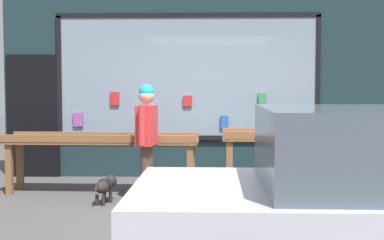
# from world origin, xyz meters

# --- Properties ---
(ground_plane) EXTENTS (40.00, 40.00, 0.00)m
(ground_plane) POSITION_xyz_m (0.00, 0.00, 0.00)
(ground_plane) COLOR #474444
(shopfront_facade) EXTENTS (7.07, 0.29, 3.54)m
(shopfront_facade) POSITION_xyz_m (-0.07, 2.39, 1.76)
(shopfront_facade) COLOR #192D33
(shopfront_facade) RESTS_ON ground_plane
(display_table_left) EXTENTS (2.83, 0.65, 0.87)m
(display_table_left) POSITION_xyz_m (-1.59, 0.92, 0.70)
(display_table_left) COLOR brown
(display_table_left) RESTS_ON ground_plane
(display_table_right) EXTENTS (2.83, 0.74, 0.93)m
(display_table_right) POSITION_xyz_m (1.59, 0.92, 0.75)
(display_table_right) COLOR brown
(display_table_right) RESTS_ON ground_plane
(person_browsing) EXTENTS (0.27, 0.64, 1.59)m
(person_browsing) POSITION_xyz_m (-0.86, 0.38, 0.92)
(person_browsing) COLOR #4C382D
(person_browsing) RESTS_ON ground_plane
(small_dog) EXTENTS (0.27, 0.55, 0.35)m
(small_dog) POSITION_xyz_m (-1.41, 0.21, 0.24)
(small_dog) COLOR black
(small_dog) RESTS_ON ground_plane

